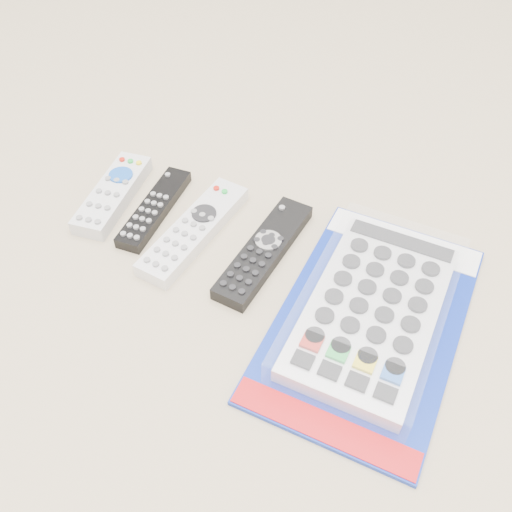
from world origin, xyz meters
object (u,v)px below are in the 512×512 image
at_px(remote_small_grey, 113,194).
at_px(jumbo_remote_packaged, 373,310).
at_px(remote_silver_dvd, 194,230).
at_px(remote_slim_black, 154,208).
at_px(remote_large_black, 264,251).

distance_m(remote_small_grey, jumbo_remote_packaged, 0.42).
distance_m(remote_small_grey, remote_silver_dvd, 0.15).
bearing_deg(remote_small_grey, remote_silver_dvd, -13.88).
xyz_separation_m(remote_slim_black, remote_silver_dvd, (0.08, -0.02, 0.00)).
bearing_deg(remote_large_black, remote_small_grey, -177.73).
xyz_separation_m(remote_slim_black, remote_large_black, (0.18, -0.02, 0.00)).
xyz_separation_m(remote_silver_dvd, jumbo_remote_packaged, (0.27, -0.04, 0.01)).
xyz_separation_m(remote_silver_dvd, remote_large_black, (0.11, 0.00, -0.00)).
relative_size(remote_small_grey, remote_large_black, 0.85).
height_order(remote_small_grey, remote_slim_black, remote_small_grey).
height_order(remote_slim_black, remote_large_black, remote_large_black).
height_order(remote_small_grey, jumbo_remote_packaged, jumbo_remote_packaged).
distance_m(remote_small_grey, remote_slim_black, 0.07).
distance_m(remote_large_black, jumbo_remote_packaged, 0.17).
xyz_separation_m(remote_slim_black, jumbo_remote_packaged, (0.35, -0.06, 0.01)).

